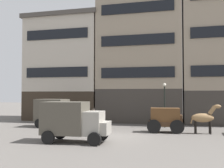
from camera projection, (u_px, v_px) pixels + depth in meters
ground_plane at (116, 136)px, 19.30m from camera, size 120.00×120.00×0.00m
building_far_left at (68, 68)px, 32.37m from camera, size 9.28×6.94×12.47m
building_center_left at (141, 44)px, 30.26m from camera, size 9.60×6.94×17.71m
building_center_right at (221, 51)px, 28.12m from camera, size 8.50×6.94×15.35m
cargo_wagon at (166, 118)px, 21.20m from camera, size 3.00×1.71×1.98m
draft_horse at (204, 118)px, 20.49m from camera, size 2.35×0.72×2.30m
delivery_truck_near at (57, 112)px, 24.46m from camera, size 4.43×2.31×2.62m
delivery_truck_far at (74, 120)px, 16.98m from camera, size 4.40×2.25×2.62m
pedestrian_officer at (94, 117)px, 23.77m from camera, size 0.43×0.43×1.79m
streetlamp_curbside at (165, 99)px, 24.31m from camera, size 0.32×0.32×4.12m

